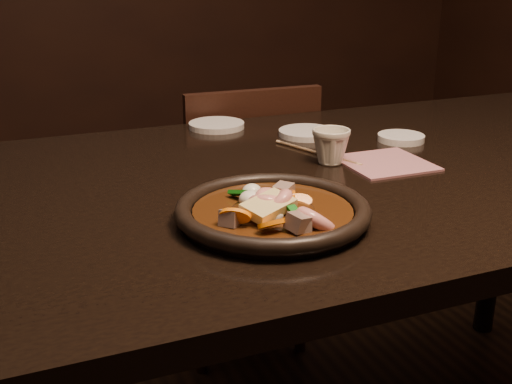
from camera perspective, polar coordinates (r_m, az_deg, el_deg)
name	(u,v)px	position (r m, az deg, el deg)	size (l,w,h in m)	color
table	(362,202)	(1.29, 9.44, -0.86)	(1.60, 0.90, 0.75)	black
chair	(241,211)	(1.84, -1.35, -1.71)	(0.40, 0.40, 0.81)	black
plate	(273,212)	(0.97, 1.49, -1.78)	(0.30, 0.30, 0.03)	black
stirfry	(274,210)	(0.96, 1.62, -1.60)	(0.17, 0.19, 0.06)	#381C0A
soy_dish	(401,138)	(1.44, 12.77, 4.72)	(0.10, 0.10, 0.01)	silver
saucer_left	(217,125)	(1.52, -3.53, 5.95)	(0.13, 0.13, 0.01)	silver
saucer_right	(307,133)	(1.46, 4.54, 5.27)	(0.13, 0.13, 0.01)	silver
tea_cup	(331,145)	(1.25, 6.68, 4.16)	(0.07, 0.07, 0.07)	beige
chopsticks	(317,153)	(1.32, 5.42, 3.50)	(0.09, 0.22, 0.01)	tan
napkin	(385,163)	(1.27, 11.40, 2.55)	(0.16, 0.16, 0.00)	#9E6166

